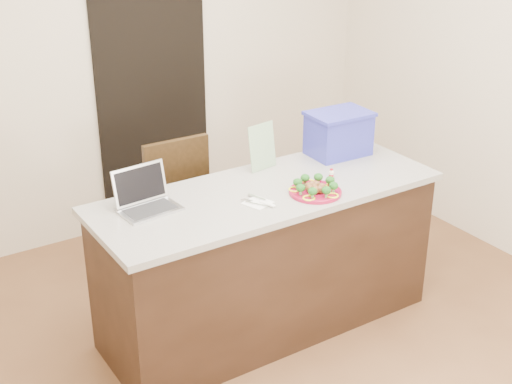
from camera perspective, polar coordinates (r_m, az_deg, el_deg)
ground at (r=4.39m, az=2.68°, el=-11.97°), size 4.00×4.00×0.00m
room_shell at (r=3.67m, az=3.18°, el=8.85°), size 4.00×4.00×4.00m
doorway at (r=5.54m, az=-8.24°, el=7.38°), size 0.90×0.02×2.00m
island at (r=4.31m, az=0.87°, el=-5.36°), size 2.06×0.76×0.92m
plate at (r=4.06m, az=4.76°, el=0.03°), size 0.30×0.30×0.02m
meatballs at (r=4.04m, az=4.72°, el=0.38°), size 0.11×0.12×0.04m
broccoli at (r=4.04m, az=4.78°, el=0.64°), size 0.26×0.26×0.04m
pepper_rings at (r=4.05m, az=4.76°, el=0.17°), size 0.28×0.29×0.01m
napkin at (r=3.93m, az=0.13°, el=-0.88°), size 0.17×0.17×0.01m
fork at (r=3.93m, az=-0.21°, el=-0.81°), size 0.08×0.17×0.00m
knife at (r=3.93m, az=0.66°, el=-0.79°), size 0.05×0.22×0.01m
yogurt_bottle at (r=4.26m, az=6.05°, el=1.41°), size 0.03×0.03×0.06m
laptop at (r=3.90m, az=-8.89°, el=-0.42°), size 0.33×0.27×0.22m
leaflet at (r=4.34m, az=0.50°, el=3.65°), size 0.20×0.08×0.28m
blue_box at (r=4.59m, az=6.62°, el=4.70°), size 0.40×0.30×0.28m
chair at (r=4.67m, az=-5.60°, el=-1.33°), size 0.46×0.46×1.02m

